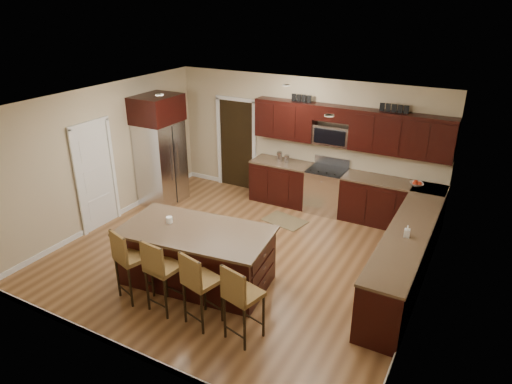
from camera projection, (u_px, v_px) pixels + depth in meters
The scene contains 24 objects.
floor at pixel (239, 255), 8.03m from camera, with size 6.00×6.00×0.00m, color brown.
ceiling at pixel (236, 103), 6.96m from camera, with size 6.00×6.00×0.00m, color silver.
wall_back at pixel (303, 141), 9.71m from camera, with size 6.00×6.00×0.00m, color #C1B08B.
wall_left at pixel (104, 156), 8.81m from camera, with size 5.50×5.50×0.00m, color #C1B08B.
wall_right at pixel (428, 225), 6.18m from camera, with size 5.50×5.50×0.00m, color #C1B08B.
base_cabinets at pixel (370, 222), 8.18m from camera, with size 4.02×3.96×0.92m.
upper_cabinets at pixel (350, 127), 8.93m from camera, with size 4.00×0.33×0.80m.
range at pixel (326, 190), 9.52m from camera, with size 0.76×0.64×1.11m.
microwave at pixel (332, 135), 9.19m from camera, with size 0.76×0.31×0.40m, color silver.
doorway at pixel (237, 145), 10.55m from camera, with size 0.85×0.03×2.06m, color black.
pantry_door at pixel (95, 177), 8.69m from camera, with size 0.03×0.80×2.04m, color white.
letter_decor at pixel (345, 103), 8.81m from camera, with size 2.20×0.03×0.15m, color black, non-canonical shape.
island at pixel (197, 257), 7.15m from camera, with size 2.45×1.48×0.92m.
stool_left at pixel (128, 257), 6.62m from camera, with size 0.53×0.53×1.14m.
stool_mid at pixel (160, 268), 6.36m from camera, with size 0.47×0.47×1.14m.
stool_right at pixel (198, 281), 6.08m from camera, with size 0.51×0.51×1.13m.
refrigerator at pixel (160, 149), 9.66m from camera, with size 0.79×0.96×2.35m.
floor_mat at pixel (285, 221), 9.24m from camera, with size 0.83×0.55×0.01m, color brown.
fruit_bowl at pixel (417, 184), 8.55m from camera, with size 0.25×0.25×0.06m, color silver.
soap_bottle at pixel (407, 231), 6.72m from camera, with size 0.08×0.09×0.18m, color #B2B2B2.
canister_tall at pixel (279, 157), 9.78m from camera, with size 0.12×0.12×0.21m, color silver.
canister_short at pixel (287, 159), 9.71m from camera, with size 0.11×0.11×0.17m, color silver.
island_jar at pixel (169, 220), 7.15m from camera, with size 0.10×0.10×0.10m, color white.
stool_extra at pixel (240, 295), 5.80m from camera, with size 0.51×0.51×1.13m.
Camera 1 is at (3.57, -5.94, 4.22)m, focal length 32.00 mm.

